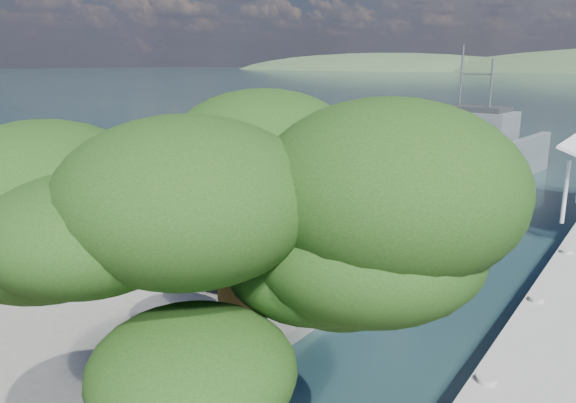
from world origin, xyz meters
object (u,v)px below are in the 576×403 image
object	(u,v)px
military_truck	(278,227)
overhang_tree	(231,231)
soldier	(165,245)
landing_craft	(407,180)

from	to	relation	value
military_truck	overhang_tree	xyz separation A→B (m)	(7.51, -11.85, 4.11)
military_truck	overhang_tree	bearing A→B (deg)	-62.06
soldier	overhang_tree	bearing A→B (deg)	-82.98
military_truck	landing_craft	bearing A→B (deg)	91.05
landing_craft	soldier	xyz separation A→B (m)	(-2.07, -21.32, 0.58)
soldier	overhang_tree	size ratio (longest dim) A/B	0.23
overhang_tree	military_truck	bearing A→B (deg)	122.37
landing_craft	overhang_tree	bearing A→B (deg)	-67.38
landing_craft	overhang_tree	xyz separation A→B (m)	(9.27, -30.17, 5.42)
landing_craft	soldier	distance (m)	21.43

